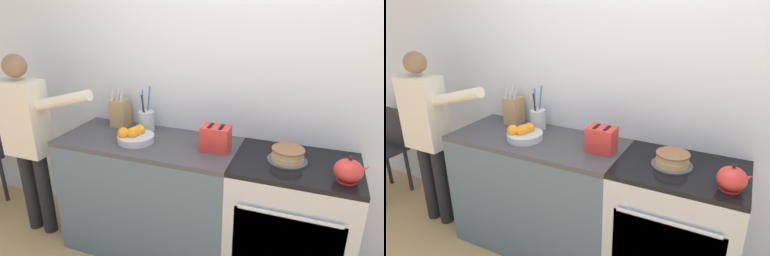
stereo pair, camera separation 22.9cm
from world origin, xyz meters
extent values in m
cube|color=silver|center=(0.00, 0.60, 1.30)|extent=(8.00, 0.04, 2.60)
cube|color=#4C6070|center=(-0.72, 0.29, 0.45)|extent=(1.31, 0.58, 0.89)
cube|color=#3D3D42|center=(-0.72, 0.29, 0.91)|extent=(1.31, 0.58, 0.03)
cube|color=#B7BABF|center=(0.33, 0.29, 0.45)|extent=(0.78, 0.58, 0.90)
cube|color=black|center=(0.33, 0.01, 0.47)|extent=(0.64, 0.01, 0.49)
cylinder|color=#B7BABF|center=(0.33, -0.02, 0.73)|extent=(0.59, 0.02, 0.02)
cube|color=black|center=(0.33, 0.29, 0.91)|extent=(0.78, 0.58, 0.03)
cylinder|color=#4C4C51|center=(0.27, 0.29, 0.93)|extent=(0.25, 0.25, 0.01)
cylinder|color=tan|center=(0.27, 0.29, 0.95)|extent=(0.20, 0.20, 0.03)
cylinder|color=tan|center=(0.27, 0.29, 0.99)|extent=(0.19, 0.19, 0.03)
cylinder|color=brown|center=(0.27, 0.29, 1.01)|extent=(0.20, 0.20, 0.01)
cylinder|color=red|center=(0.61, 0.15, 0.93)|extent=(0.11, 0.11, 0.01)
ellipsoid|color=red|center=(0.61, 0.15, 0.99)|extent=(0.16, 0.16, 0.13)
cone|color=red|center=(0.68, 0.15, 1.02)|extent=(0.08, 0.03, 0.07)
sphere|color=black|center=(0.61, 0.15, 1.07)|extent=(0.02, 0.02, 0.02)
cube|color=tan|center=(-1.06, 0.48, 1.04)|extent=(0.12, 0.13, 0.22)
cylinder|color=#B2B2B7|center=(-1.09, 0.44, 1.19)|extent=(0.01, 0.04, 0.09)
cylinder|color=#B2B2B7|center=(-1.06, 0.45, 1.17)|extent=(0.01, 0.03, 0.06)
cylinder|color=#B2B2B7|center=(-1.02, 0.45, 1.18)|extent=(0.01, 0.03, 0.07)
cylinder|color=#B2B2B7|center=(-1.09, 0.47, 1.19)|extent=(0.01, 0.04, 0.08)
cylinder|color=#B2B2B7|center=(-1.06, 0.47, 1.19)|extent=(0.01, 0.04, 0.10)
cylinder|color=#B2B2B7|center=(-1.02, 0.47, 1.19)|extent=(0.01, 0.04, 0.09)
cylinder|color=#B2B2B7|center=(-1.09, 0.50, 1.18)|extent=(0.01, 0.03, 0.07)
cylinder|color=#B2B2B7|center=(-1.06, 0.50, 1.18)|extent=(0.01, 0.03, 0.07)
cylinder|color=#B7BABF|center=(-0.82, 0.46, 1.00)|extent=(0.12, 0.12, 0.15)
cylinder|color=teal|center=(-0.84, 0.46, 1.11)|extent=(0.02, 0.04, 0.27)
cylinder|color=teal|center=(-0.81, 0.49, 1.13)|extent=(0.07, 0.04, 0.30)
cylinder|color=black|center=(-0.82, 0.44, 1.10)|extent=(0.04, 0.02, 0.23)
cylinder|color=#B7BABF|center=(-0.78, 0.23, 0.95)|extent=(0.26, 0.26, 0.05)
sphere|color=orange|center=(-0.79, 0.21, 1.00)|extent=(0.08, 0.08, 0.08)
sphere|color=orange|center=(-0.79, 0.30, 1.00)|extent=(0.07, 0.07, 0.07)
sphere|color=orange|center=(-0.85, 0.19, 1.00)|extent=(0.08, 0.08, 0.08)
sphere|color=orange|center=(-0.79, 0.24, 1.00)|extent=(0.08, 0.08, 0.08)
sphere|color=orange|center=(-0.77, 0.28, 1.00)|extent=(0.07, 0.07, 0.07)
cube|color=red|center=(-0.21, 0.30, 1.01)|extent=(0.19, 0.14, 0.17)
cube|color=black|center=(-0.24, 0.30, 1.10)|extent=(0.02, 0.10, 0.00)
cube|color=black|center=(-0.17, 0.30, 1.10)|extent=(0.02, 0.10, 0.00)
cube|color=black|center=(-0.31, 0.30, 1.05)|extent=(0.02, 0.02, 0.01)
cylinder|color=black|center=(-1.79, 0.14, 0.36)|extent=(0.11, 0.11, 0.72)
cylinder|color=black|center=(-1.63, 0.14, 0.36)|extent=(0.11, 0.11, 0.72)
cube|color=beige|center=(-1.71, 0.14, 1.02)|extent=(0.34, 0.20, 0.60)
cylinder|color=beige|center=(-1.92, 0.14, 1.07)|extent=(0.08, 0.08, 0.51)
cylinder|color=beige|center=(-1.32, 0.14, 1.20)|extent=(0.51, 0.08, 0.21)
sphere|color=#846047|center=(-1.71, 0.14, 1.43)|extent=(0.17, 0.17, 0.17)
cylinder|color=#232328|center=(-2.37, 0.36, 0.23)|extent=(0.04, 0.04, 0.46)
camera|label=1|loc=(0.38, -1.74, 1.90)|focal=32.00mm
camera|label=2|loc=(0.59, -1.65, 1.90)|focal=32.00mm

